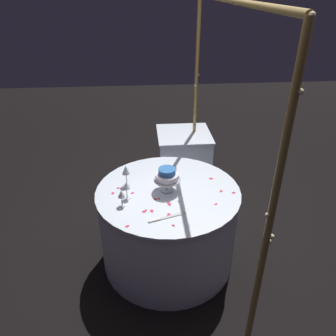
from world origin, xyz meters
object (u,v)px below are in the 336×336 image
object	(u,v)px
side_table	(183,165)
wine_glass_2	(126,171)
main_table	(168,226)
tiered_cake	(167,176)
cake_knife	(165,218)
decorative_arch	(221,109)
wine_glass_0	(121,195)
wine_glass_1	(126,186)

from	to	relation	value
side_table	wine_glass_2	size ratio (longest dim) A/B	4.34
main_table	wine_glass_2	world-z (taller)	wine_glass_2
tiered_cake	cake_knife	distance (m)	0.40
decorative_arch	wine_glass_2	world-z (taller)	decorative_arch
decorative_arch	side_table	xyz separation A→B (m)	(-1.04, -0.12, -1.04)
main_table	tiered_cake	world-z (taller)	tiered_cake
wine_glass_2	wine_glass_0	bearing A→B (deg)	-5.36
wine_glass_0	wine_glass_2	bearing A→B (deg)	174.64
decorative_arch	cake_knife	size ratio (longest dim) A/B	7.81
tiered_cake	wine_glass_0	size ratio (longest dim) A/B	1.61
decorative_arch	tiered_cake	xyz separation A→B (m)	(-0.00, -0.40, -0.55)
side_table	wine_glass_1	distance (m)	1.36
side_table	cake_knife	size ratio (longest dim) A/B	2.79
tiered_cake	side_table	bearing A→B (deg)	165.30
side_table	cake_knife	distance (m)	1.49
decorative_arch	tiered_cake	size ratio (longest dim) A/B	10.22
wine_glass_1	wine_glass_2	xyz separation A→B (m)	(-0.20, -0.01, 0.03)
wine_glass_1	wine_glass_0	bearing A→B (deg)	-20.37
tiered_cake	cake_knife	size ratio (longest dim) A/B	0.76
tiered_cake	wine_glass_2	world-z (taller)	tiered_cake
decorative_arch	wine_glass_0	xyz separation A→B (m)	(0.18, -0.76, -0.59)
main_table	wine_glass_1	distance (m)	0.60
decorative_arch	side_table	bearing A→B (deg)	-173.29
main_table	tiered_cake	xyz separation A→B (m)	(-0.00, -0.01, 0.51)
decorative_arch	wine_glass_2	xyz separation A→B (m)	(-0.11, -0.73, -0.55)
decorative_arch	main_table	world-z (taller)	decorative_arch
side_table	wine_glass_0	xyz separation A→B (m)	(1.23, -0.63, 0.45)
side_table	decorative_arch	bearing A→B (deg)	6.71
wine_glass_0	wine_glass_1	distance (m)	0.10
decorative_arch	wine_glass_2	size ratio (longest dim) A/B	12.15
wine_glass_2	main_table	bearing A→B (deg)	71.97
decorative_arch	wine_glass_2	distance (m)	0.92
decorative_arch	wine_glass_1	bearing A→B (deg)	-83.11
tiered_cake	wine_glass_2	size ratio (longest dim) A/B	1.19
cake_knife	wine_glass_2	bearing A→B (deg)	-148.92
side_table	wine_glass_0	bearing A→B (deg)	-27.32
side_table	tiered_cake	world-z (taller)	tiered_cake
decorative_arch	main_table	size ratio (longest dim) A/B	1.88
decorative_arch	wine_glass_0	world-z (taller)	decorative_arch
main_table	side_table	bearing A→B (deg)	165.78
wine_glass_0	wine_glass_1	size ratio (longest dim) A/B	0.92
tiered_cake	wine_glass_2	bearing A→B (deg)	-107.87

